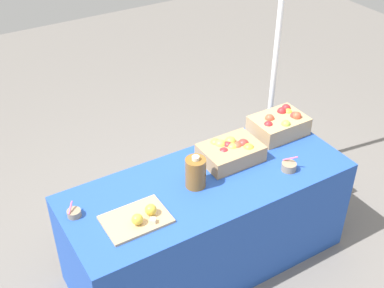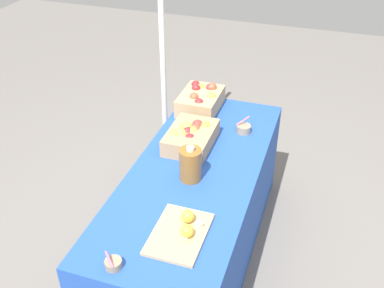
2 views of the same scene
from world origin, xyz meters
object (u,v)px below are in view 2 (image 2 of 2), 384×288
object	(u,v)px
sample_bowl_mid	(244,129)
tent_pole	(162,46)
cutting_board_front	(182,231)
apple_crate_middle	(191,136)
cider_jug	(191,164)
apple_crate_left	(201,100)
sample_bowl_near	(113,264)

from	to	relation	value
sample_bowl_mid	tent_pole	xyz separation A→B (m)	(0.47, 0.78, 0.33)
cutting_board_front	tent_pole	distance (m)	1.72
apple_crate_middle	cider_jug	size ratio (longest dim) A/B	1.76
apple_crate_left	tent_pole	size ratio (longest dim) A/B	0.18
sample_bowl_mid	tent_pole	bearing A→B (deg)	58.65
sample_bowl_near	tent_pole	xyz separation A→B (m)	(1.84, 0.46, 0.33)
sample_bowl_mid	cider_jug	world-z (taller)	cider_jug
cutting_board_front	apple_crate_left	bearing A→B (deg)	13.32
apple_crate_middle	cider_jug	distance (m)	0.37
sample_bowl_near	sample_bowl_mid	xyz separation A→B (m)	(1.37, -0.31, 0.01)
sample_bowl_near	sample_bowl_mid	world-z (taller)	sample_bowl_mid
sample_bowl_near	tent_pole	world-z (taller)	tent_pole
sample_bowl_mid	apple_crate_left	bearing A→B (deg)	59.33
apple_crate_left	cutting_board_front	xyz separation A→B (m)	(-1.29, -0.30, -0.05)
cutting_board_front	tent_pole	size ratio (longest dim) A/B	0.17
cutting_board_front	sample_bowl_mid	size ratio (longest dim) A/B	3.46
sample_bowl_mid	tent_pole	size ratio (longest dim) A/B	0.05
apple_crate_left	tent_pole	distance (m)	0.54
apple_crate_left	cider_jug	distance (m)	0.86
apple_crate_left	sample_bowl_near	distance (m)	1.60
sample_bowl_near	sample_bowl_mid	distance (m)	1.40
sample_bowl_mid	sample_bowl_near	bearing A→B (deg)	167.18
apple_crate_left	sample_bowl_near	bearing A→B (deg)	-177.41
apple_crate_middle	cider_jug	world-z (taller)	cider_jug
apple_crate_middle	cider_jug	xyz separation A→B (m)	(-0.35, -0.12, 0.04)
tent_pole	cutting_board_front	bearing A→B (deg)	-155.53
apple_crate_middle	sample_bowl_mid	world-z (taller)	apple_crate_middle
apple_crate_middle	cutting_board_front	size ratio (longest dim) A/B	1.05
apple_crate_middle	tent_pole	size ratio (longest dim) A/B	0.18
cutting_board_front	sample_bowl_near	size ratio (longest dim) A/B	4.42
sample_bowl_near	cutting_board_front	bearing A→B (deg)	-37.16
apple_crate_left	sample_bowl_mid	xyz separation A→B (m)	(-0.23, -0.38, -0.05)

